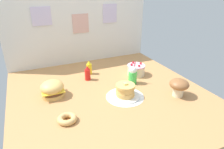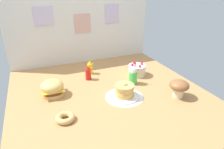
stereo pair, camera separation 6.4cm
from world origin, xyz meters
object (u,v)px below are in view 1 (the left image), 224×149
mustard_bottle (89,68)px  cream_soda_cup (133,75)px  ketchup_bottle (88,73)px  mushroom_stool (179,86)px  donut_pink_glaze (67,119)px  pancake_stack (125,91)px  layer_cake (136,70)px  burger (52,89)px

mustard_bottle → cream_soda_cup: cream_soda_cup is taller
ketchup_bottle → mushroom_stool: 1.04m
ketchup_bottle → donut_pink_glaze: ketchup_bottle is taller
donut_pink_glaze → mushroom_stool: bearing=-2.5°
pancake_stack → mushroom_stool: bearing=-21.8°
pancake_stack → ketchup_bottle: size_ratio=1.70×
ketchup_bottle → donut_pink_glaze: (-0.40, -0.69, -0.06)m
mustard_bottle → donut_pink_glaze: 0.96m
layer_cake → donut_pink_glaze: size_ratio=1.34×
mustard_bottle → cream_soda_cup: (0.37, -0.45, 0.02)m
mustard_bottle → burger: bearing=-144.2°
pancake_stack → mustard_bottle: 0.70m
cream_soda_cup → mushroom_stool: 0.52m
burger → mustard_bottle: 0.63m
pancake_stack → donut_pink_glaze: (-0.63, -0.15, -0.04)m
burger → cream_soda_cup: bearing=-5.5°
cream_soda_cup → pancake_stack: bearing=-132.8°
layer_cake → pancake_stack: bearing=-131.7°
pancake_stack → cream_soda_cup: size_ratio=1.13×
pancake_stack → mushroom_stool: (0.51, -0.20, 0.05)m
layer_cake → cream_soda_cup: 0.24m
ketchup_bottle → mustard_bottle: same height
layer_cake → ketchup_bottle: 0.61m
layer_cake → donut_pink_glaze: (-1.00, -0.57, -0.04)m
pancake_stack → donut_pink_glaze: size_ratio=1.83×
layer_cake → mushroom_stool: bearing=-77.7°
cream_soda_cup → layer_cake: bearing=49.8°
ketchup_bottle → cream_soda_cup: cream_soda_cup is taller
layer_cake → mustard_bottle: size_ratio=1.25×
cream_soda_cup → mushroom_stool: bearing=-56.3°
donut_pink_glaze → layer_cake: bearing=29.7°
layer_cake → donut_pink_glaze: 1.15m
mushroom_stool → pancake_stack: bearing=158.2°
pancake_stack → ketchup_bottle: ketchup_bottle is taller
mustard_bottle → cream_soda_cup: size_ratio=0.67×
mustard_bottle → layer_cake: bearing=-27.2°
pancake_stack → cream_soda_cup: cream_soda_cup is taller
ketchup_bottle → layer_cake: bearing=-11.0°
mushroom_stool → mustard_bottle: bearing=126.6°
ketchup_bottle → mustard_bottle: bearing=65.5°
pancake_stack → donut_pink_glaze: bearing=-166.3°
donut_pink_glaze → pancake_stack: bearing=13.7°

